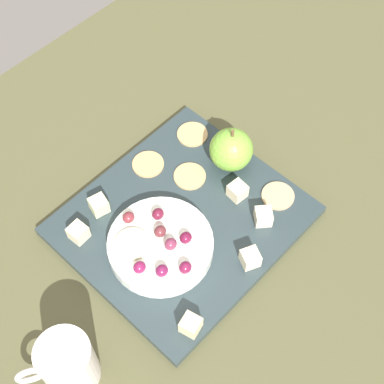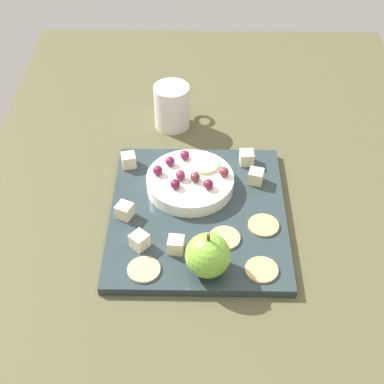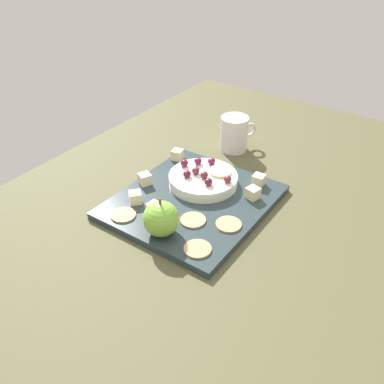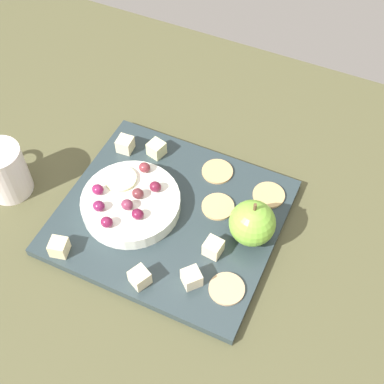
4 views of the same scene
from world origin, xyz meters
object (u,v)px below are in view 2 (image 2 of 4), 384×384
Objects in this scene: cracker_0 at (225,238)px; grape_3 at (208,184)px; cheese_cube_0 at (247,158)px; cracker_2 at (144,270)px; serving_dish at (190,182)px; cheese_cube_1 at (256,177)px; cup at (172,106)px; apple_whole at (208,255)px; cheese_cube_2 at (129,160)px; grape_4 at (158,170)px; grape_0 at (170,161)px; grape_2 at (195,177)px; grape_7 at (175,184)px; grape_5 at (180,175)px; cheese_cube_3 at (139,241)px; cheese_cube_4 at (125,211)px; cheese_cube_5 at (176,245)px; cracker_3 at (262,270)px; grape_1 at (224,172)px; apple_slice_0 at (205,164)px; cracker_1 at (263,225)px; platter at (198,214)px; grape_6 at (185,155)px.

cracker_0 is 2.73× the size of grape_3.
cracker_2 is (-25.90, 17.14, -1.05)cm from cheese_cube_0.
grape_3 is at bearing -31.39° from cracker_2.
serving_dish is 11.84cm from cheese_cube_1.
apple_whole is at bearing -169.99° from cup.
serving_dish reaches higher than cracker_2.
grape_3 reaches higher than cheese_cube_2.
cracker_2 is at bearing 175.97° from cup.
grape_4 is (3.48, 8.88, -0.00)cm from grape_3.
grape_2 is at bearing -132.87° from grape_0.
cheese_cube_2 is at bearing 46.65° from grape_7.
grape_2 is 2.94cm from grape_3.
grape_5 is (-6.20, -9.77, 1.96)cm from cheese_cube_2.
cup is (23.33, 1.48, -0.12)cm from grape_7.
apple_whole is 2.77× the size of cheese_cube_3.
cheese_cube_5 is at bearing -130.02° from cheese_cube_4.
cracker_3 is 22.66cm from grape_5.
grape_0 and grape_2 have the same top height.
cracker_3 is (0.05, -8.32, -3.28)cm from apple_whole.
grape_1 is (-6.25, 4.44, 1.91)cm from cheese_cube_0.
apple_slice_0 is at bearing 115.62° from cheese_cube_0.
cheese_cube_0 is 1.00× the size of cheese_cube_1.
cracker_3 is 2.73× the size of grape_7.
serving_dish is at bearing -7.52° from cheese_cube_5.
serving_dish is at bearing 52.64° from cracker_1.
cheese_cube_3 is at bearing 76.07° from cracker_3.
grape_2 reaches higher than platter.
grape_2 and grape_6 have the same top height.
cracker_3 is 18.24cm from grape_3.
grape_3 is 9.54cm from grape_4.
platter is at bearing 37.70° from cracker_3.
cheese_cube_4 reaches higher than serving_dish.
grape_0 is (22.10, 14.98, 2.97)cm from cracker_3.
apple_whole is 3.69× the size of grape_2.
grape_6 is at bearing 57.31° from grape_1.
grape_3 is at bearing 26.90° from cracker_3.
cheese_cube_1 is 9.77cm from grape_3.
cup is at bearing 1.04° from grape_0.
grape_0 is at bearing -33.88° from cheese_cube_4.
cracker_3 is 23.71cm from apple_slice_0.
cracker_1 is 16.05cm from apple_slice_0.
grape_5 is at bearing 57.45° from cracker_1.
cracker_2 is 2.73× the size of grape_2.
cup reaches higher than cheese_cube_1.
grape_2 is (17.88, 10.44, 2.99)cm from cracker_3.
apple_slice_0 is at bearing 11.79° from cracker_0.
grape_3 is (-2.75, -3.18, 2.03)cm from serving_dish.
grape_3 and grape_5 have the same top height.
grape_6 reaches higher than serving_dish.
grape_1 is at bearing 144.58° from cheese_cube_0.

